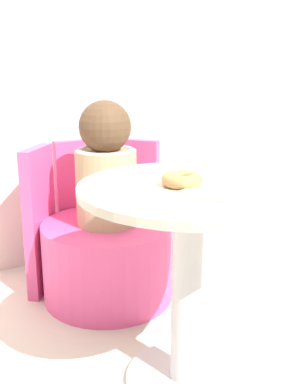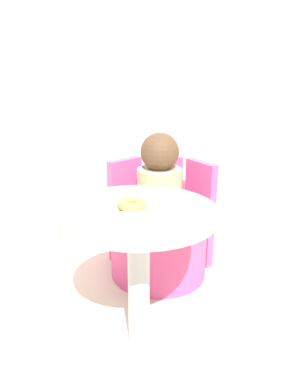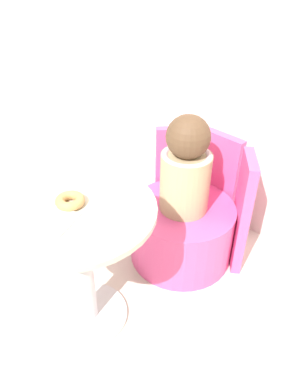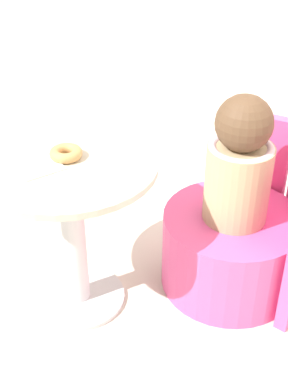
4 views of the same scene
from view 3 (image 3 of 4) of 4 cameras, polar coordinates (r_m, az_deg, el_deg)
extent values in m
plane|color=beige|center=(2.01, -9.39, -15.98)|extent=(12.00, 12.00, 0.00)
cube|color=silver|center=(2.12, 15.11, 24.49)|extent=(6.00, 0.06, 2.40)
cylinder|color=silver|center=(1.94, -8.44, -17.87)|extent=(0.38, 0.38, 0.02)
cylinder|color=silver|center=(1.70, -9.35, -11.35)|extent=(0.09, 0.09, 0.61)
cylinder|color=beige|center=(1.49, -10.49, -2.75)|extent=(0.65, 0.65, 0.02)
cylinder|color=#E54C8C|center=(2.10, 5.69, -6.02)|extent=(0.57, 0.57, 0.34)
cube|color=#E54C8C|center=(2.21, 11.23, 0.79)|extent=(0.24, 0.05, 0.66)
cube|color=#E54C8C|center=(2.03, 14.65, -3.10)|extent=(0.19, 0.22, 0.66)
cube|color=#E54C8C|center=(2.25, 4.78, 2.14)|extent=(0.19, 0.22, 0.66)
cylinder|color=tan|center=(1.91, 6.25, 1.48)|extent=(0.25, 0.25, 0.32)
torus|color=beige|center=(1.83, 6.53, 5.36)|extent=(0.25, 0.25, 0.04)
sphere|color=brown|center=(1.78, 6.76, 8.33)|extent=(0.21, 0.21, 0.21)
torus|color=tan|center=(1.49, -11.20, -1.32)|extent=(0.12, 0.12, 0.04)
cube|color=silver|center=(1.43, -13.63, -4.21)|extent=(0.20, 0.20, 0.01)
camera|label=1|loc=(1.88, -53.50, 2.93)|focal=42.00mm
camera|label=2|loc=(1.17, -77.49, -12.27)|focal=35.00mm
camera|label=4|loc=(0.82, 96.89, 0.07)|focal=50.00mm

